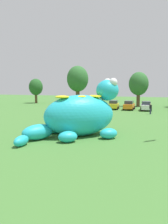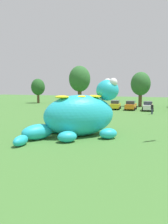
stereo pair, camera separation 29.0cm
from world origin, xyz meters
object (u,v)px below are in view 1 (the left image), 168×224
at_px(giant_inflatable_creature, 80,115).
at_px(car_yellow, 114,105).
at_px(car_orange, 129,105).
at_px(spectator_near_inflatable, 151,109).
at_px(spectator_mid_field, 63,105).
at_px(car_green, 79,104).
at_px(car_blue, 94,105).
at_px(car_white, 146,106).

bearing_deg(giant_inflatable_creature, car_yellow, 97.18).
relative_size(car_yellow, car_orange, 1.03).
relative_size(car_orange, spectator_near_inflatable, 2.44).
distance_m(car_yellow, spectator_mid_field, 9.79).
bearing_deg(car_yellow, spectator_mid_field, -152.41).
xyz_separation_m(giant_inflatable_creature, car_green, (-9.95, 23.39, -1.04)).
height_order(giant_inflatable_creature, car_blue, giant_inflatable_creature).
xyz_separation_m(car_green, car_white, (13.06, 0.50, 0.00)).
relative_size(giant_inflatable_creature, car_white, 2.19).
relative_size(car_orange, spectator_mid_field, 2.44).
bearing_deg(giant_inflatable_creature, car_white, 82.58).
height_order(car_orange, spectator_mid_field, car_orange).
bearing_deg(car_orange, spectator_mid_field, -159.19).
bearing_deg(giant_inflatable_creature, spectator_near_inflatable, 76.84).
xyz_separation_m(car_green, car_yellow, (6.88, 0.93, 0.00)).
distance_m(car_yellow, car_orange, 3.02).
relative_size(giant_inflatable_creature, car_green, 2.21).
bearing_deg(spectator_near_inflatable, car_yellow, 143.48).
relative_size(car_green, car_white, 0.99).
xyz_separation_m(car_blue, car_orange, (6.74, 0.91, 0.00)).
xyz_separation_m(giant_inflatable_creature, car_white, (3.11, 23.89, -1.04)).
height_order(car_yellow, car_white, same).
bearing_deg(giant_inflatable_creature, car_green, 113.04).
distance_m(car_white, spectator_mid_field, 15.41).
bearing_deg(car_green, car_blue, -1.36).
distance_m(giant_inflatable_creature, spectator_near_inflatable, 19.33).
height_order(car_blue, spectator_mid_field, car_blue).
relative_size(car_white, spectator_mid_field, 2.52).
xyz_separation_m(car_yellow, spectator_mid_field, (-8.68, -4.54, -0.01)).
distance_m(car_orange, spectator_mid_field, 12.52).
xyz_separation_m(car_white, spectator_mid_field, (-14.86, -4.11, -0.01)).
relative_size(car_green, spectator_near_inflatable, 2.50).
relative_size(giant_inflatable_creature, car_orange, 2.26).
distance_m(car_orange, spectator_near_inflatable, 7.02).
height_order(car_green, spectator_near_inflatable, car_green).
bearing_deg(spectator_mid_field, car_orange, 20.81).
bearing_deg(car_yellow, car_orange, -1.68).
xyz_separation_m(car_blue, car_white, (9.90, 0.57, 0.00)).
relative_size(car_yellow, spectator_near_inflatable, 2.51).
distance_m(car_green, spectator_mid_field, 4.03).
bearing_deg(car_orange, giant_inflatable_creature, -89.90).
xyz_separation_m(giant_inflatable_creature, spectator_near_inflatable, (4.40, 18.79, -1.05)).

